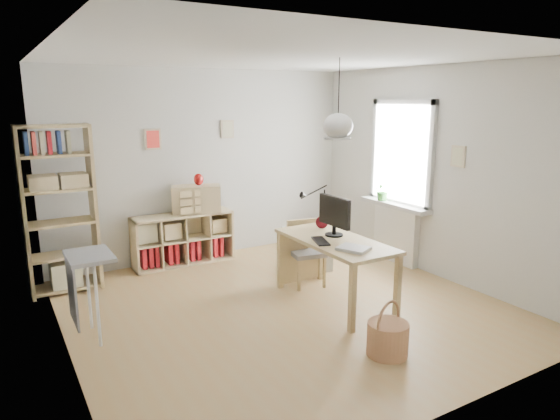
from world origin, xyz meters
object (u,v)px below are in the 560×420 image
chair (305,248)px  monitor (334,214)px  cube_shelf (181,243)px  storage_chest (307,255)px  tall_bookshelf (58,203)px  drawer_chest (196,199)px  desk (335,247)px

chair → monitor: (0.04, -0.54, 0.55)m
cube_shelf → storage_chest: (1.39, -1.12, -0.11)m
storage_chest → tall_bookshelf: bearing=169.2°
tall_bookshelf → monitor: bearing=-34.2°
storage_chest → drawer_chest: drawer_chest is taller
storage_chest → cube_shelf: bearing=146.2°
chair → drawer_chest: (-0.83, 1.52, 0.45)m
storage_chest → drawer_chest: size_ratio=1.00×
cube_shelf → chair: size_ratio=1.74×
chair → tall_bookshelf: bearing=165.5°
desk → drawer_chest: size_ratio=2.25×
cube_shelf → storage_chest: cube_shelf is taller
storage_chest → drawer_chest: (-1.15, 1.08, 0.72)m
chair → monitor: monitor is taller
desk → storage_chest: size_ratio=2.24×
chair → storage_chest: (0.32, 0.44, -0.27)m
chair → monitor: size_ratio=1.54×
desk → storage_chest: desk is taller
cube_shelf → drawer_chest: bearing=-9.8°
cube_shelf → drawer_chest: size_ratio=2.10×
desk → storage_chest: (0.37, 1.11, -0.47)m
cube_shelf → chair: bearing=-55.5°
monitor → drawer_chest: 2.23m
chair → drawer_chest: drawer_chest is taller
desk → tall_bookshelf: size_ratio=0.75×
cube_shelf → storage_chest: bearing=-38.8°
monitor → drawer_chest: bearing=112.1°
desk → monitor: (0.08, 0.14, 0.35)m
cube_shelf → desk: bearing=-65.4°
cube_shelf → drawer_chest: (0.24, -0.04, 0.61)m
storage_chest → desk: bearing=-103.2°
drawer_chest → tall_bookshelf: bearing=-151.7°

